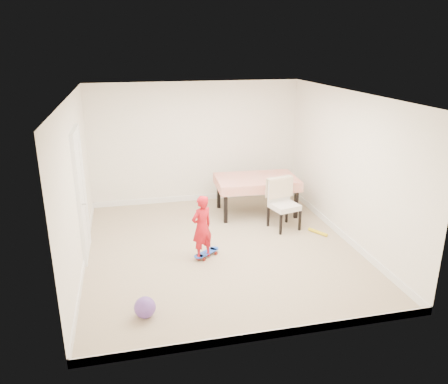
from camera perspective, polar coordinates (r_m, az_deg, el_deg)
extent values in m
plane|color=tan|center=(7.56, -0.41, -7.36)|extent=(5.00, 5.00, 0.00)
cube|color=white|center=(6.82, -0.46, 12.45)|extent=(4.50, 5.00, 0.04)
cube|color=white|center=(9.44, -3.68, 6.37)|extent=(4.50, 0.04, 2.60)
cube|color=white|center=(4.85, 5.92, -6.23)|extent=(4.50, 0.04, 2.60)
cube|color=white|center=(6.98, -18.62, 0.82)|extent=(0.04, 5.00, 2.60)
cube|color=white|center=(7.85, 15.70, 3.08)|extent=(0.04, 5.00, 2.60)
cube|color=white|center=(7.34, -18.14, -0.51)|extent=(0.11, 0.94, 2.11)
cube|color=white|center=(9.80, -3.54, -0.72)|extent=(4.50, 0.02, 0.12)
cube|color=white|center=(5.48, 5.50, -18.09)|extent=(4.50, 0.02, 0.12)
cube|color=white|center=(7.44, -17.69, -8.30)|extent=(0.02, 5.00, 0.12)
cube|color=white|center=(8.27, 15.00, -5.21)|extent=(0.02, 5.00, 0.12)
imported|color=red|center=(7.00, -2.91, -4.87)|extent=(0.46, 0.41, 1.06)
sphere|color=#6A44A3|center=(5.87, -10.29, -14.61)|extent=(0.28, 0.28, 0.28)
cylinder|color=yellow|center=(8.29, 12.15, -5.15)|extent=(0.26, 0.37, 0.06)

